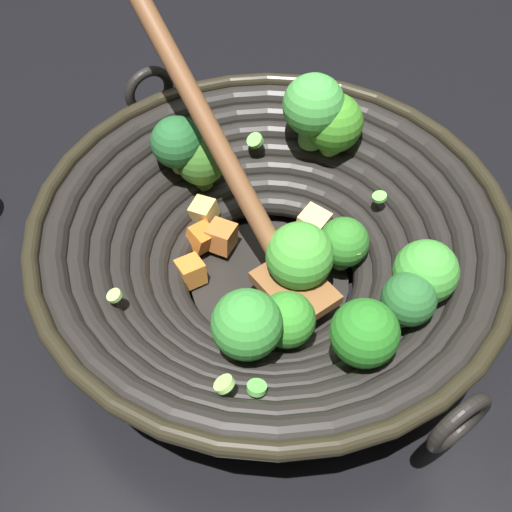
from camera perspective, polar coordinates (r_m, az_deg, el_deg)
The scene contains 2 objects.
ground_plane at distance 0.60m, azimuth 1.23°, elevation -2.68°, with size 4.00×4.00×0.00m, color black.
wok at distance 0.55m, azimuth 1.55°, elevation 1.34°, with size 0.41×0.41×0.23m.
Camera 1 is at (0.12, -0.34, 0.48)m, focal length 44.62 mm.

